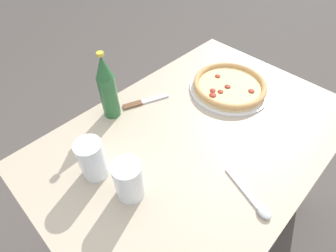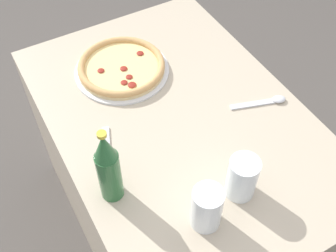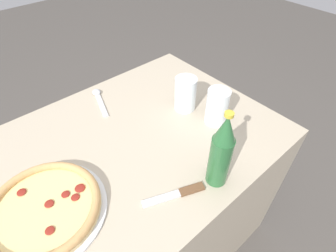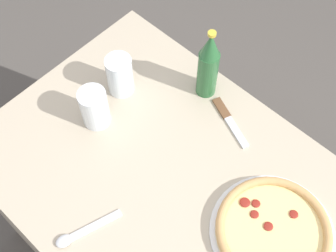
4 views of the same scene
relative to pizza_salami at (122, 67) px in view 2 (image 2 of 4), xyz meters
name	(u,v)px [view 2 (image 2 of 4)]	position (x,y,z in m)	size (l,w,h in m)	color
ground_plane	(176,223)	(-0.28, -0.07, -0.75)	(8.00, 8.00, 0.00)	#4C4742
table	(177,179)	(-0.28, -0.07, -0.38)	(1.12, 0.76, 0.73)	#B7A88E
pizza_salami	(122,67)	(0.00, 0.00, 0.00)	(0.33, 0.33, 0.04)	silver
glass_orange_juice	(207,208)	(-0.62, 0.05, 0.05)	(0.08, 0.08, 0.14)	white
glass_red_wine	(242,179)	(-0.59, -0.08, 0.04)	(0.08, 0.08, 0.13)	white
beer_bottle	(108,167)	(-0.43, 0.23, 0.10)	(0.06, 0.06, 0.26)	#286033
knife	(107,154)	(-0.30, 0.19, -0.02)	(0.18, 0.09, 0.01)	brown
spoon	(267,101)	(-0.37, -0.35, -0.01)	(0.08, 0.18, 0.02)	silver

